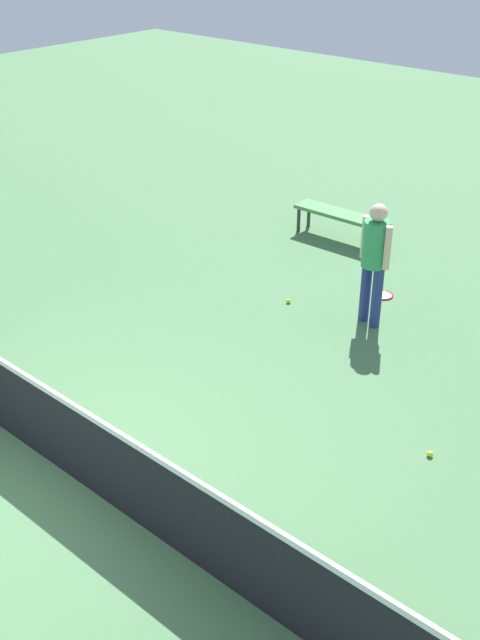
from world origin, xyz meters
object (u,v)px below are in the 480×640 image
(tennis_ball_midcourt, at_px, (430,454))
(tennis_ball_near_player, at_px, (289,301))
(player_near_side, at_px, (375,255))
(tennis_racket_near_player, at_px, (382,294))
(courtside_bench, at_px, (337,215))

(tennis_ball_midcourt, bearing_deg, tennis_ball_near_player, -28.00)
(player_near_side, xyz_separation_m, tennis_ball_midcourt, (-2.03, 1.97, -0.98))
(tennis_racket_near_player, bearing_deg, tennis_ball_near_player, 51.73)
(player_near_side, height_order, tennis_ball_midcourt, player_near_side)
(player_near_side, bearing_deg, tennis_ball_near_player, 13.32)
(player_near_side, relative_size, courtside_bench, 1.12)
(tennis_ball_near_player, xyz_separation_m, tennis_ball_midcourt, (-3.19, 1.70, 0.00))
(player_near_side, distance_m, tennis_racket_near_player, 1.33)
(courtside_bench, bearing_deg, tennis_ball_near_player, 109.50)
(tennis_ball_near_player, bearing_deg, tennis_ball_midcourt, 152.00)
(tennis_racket_near_player, bearing_deg, player_near_side, 109.73)
(tennis_ball_midcourt, xyz_separation_m, courtside_bench, (4.02, -4.04, 0.38))
(tennis_racket_near_player, height_order, tennis_ball_midcourt, tennis_ball_midcourt)
(tennis_racket_near_player, distance_m, tennis_ball_midcourt, 3.64)
(player_near_side, height_order, courtside_bench, player_near_side)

